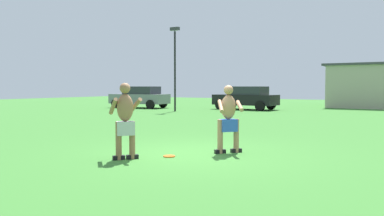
{
  "coord_description": "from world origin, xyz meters",
  "views": [
    {
      "loc": [
        4.6,
        -7.83,
        1.57
      ],
      "look_at": [
        -0.09,
        0.11,
        1.06
      ],
      "focal_mm": 36.41,
      "sensor_mm": 36.0,
      "label": 1
    }
  ],
  "objects_px": {
    "player_near": "(228,118)",
    "player_in_gray": "(125,119)",
    "car_black_far_end": "(246,97)",
    "frisbee": "(169,156)",
    "lamp_post": "(175,59)",
    "car_gray_mid_lot": "(140,97)"
  },
  "relations": [
    {
      "from": "player_near",
      "to": "player_in_gray",
      "type": "height_order",
      "value": "player_in_gray"
    },
    {
      "from": "car_black_far_end",
      "to": "player_in_gray",
      "type": "bearing_deg",
      "value": -75.14
    },
    {
      "from": "player_near",
      "to": "player_in_gray",
      "type": "xyz_separation_m",
      "value": [
        -1.57,
        -1.86,
        0.03
      ]
    },
    {
      "from": "frisbee",
      "to": "lamp_post",
      "type": "distance_m",
      "value": 16.35
    },
    {
      "from": "player_in_gray",
      "to": "car_black_far_end",
      "type": "relative_size",
      "value": 0.37
    },
    {
      "from": "player_in_gray",
      "to": "car_gray_mid_lot",
      "type": "height_order",
      "value": "player_in_gray"
    },
    {
      "from": "car_black_far_end",
      "to": "lamp_post",
      "type": "relative_size",
      "value": 0.83
    },
    {
      "from": "frisbee",
      "to": "car_black_far_end",
      "type": "bearing_deg",
      "value": 107.38
    },
    {
      "from": "player_near",
      "to": "car_gray_mid_lot",
      "type": "relative_size",
      "value": 0.36
    },
    {
      "from": "player_in_gray",
      "to": "lamp_post",
      "type": "height_order",
      "value": "lamp_post"
    },
    {
      "from": "car_gray_mid_lot",
      "to": "car_black_far_end",
      "type": "distance_m",
      "value": 7.87
    },
    {
      "from": "player_near",
      "to": "car_gray_mid_lot",
      "type": "distance_m",
      "value": 20.22
    },
    {
      "from": "frisbee",
      "to": "car_black_far_end",
      "type": "relative_size",
      "value": 0.06
    },
    {
      "from": "player_in_gray",
      "to": "car_black_far_end",
      "type": "distance_m",
      "value": 19.03
    },
    {
      "from": "car_gray_mid_lot",
      "to": "player_in_gray",
      "type": "bearing_deg",
      "value": -52.7
    },
    {
      "from": "lamp_post",
      "to": "frisbee",
      "type": "bearing_deg",
      "value": -57.41
    },
    {
      "from": "player_near",
      "to": "lamp_post",
      "type": "distance_m",
      "value": 15.81
    },
    {
      "from": "car_gray_mid_lot",
      "to": "lamp_post",
      "type": "xyz_separation_m",
      "value": [
        4.51,
        -2.17,
        2.46
      ]
    },
    {
      "from": "player_near",
      "to": "car_black_far_end",
      "type": "relative_size",
      "value": 0.36
    },
    {
      "from": "player_near",
      "to": "frisbee",
      "type": "relative_size",
      "value": 5.97
    },
    {
      "from": "car_black_far_end",
      "to": "lamp_post",
      "type": "height_order",
      "value": "lamp_post"
    },
    {
      "from": "frisbee",
      "to": "car_black_far_end",
      "type": "height_order",
      "value": "car_black_far_end"
    }
  ]
}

